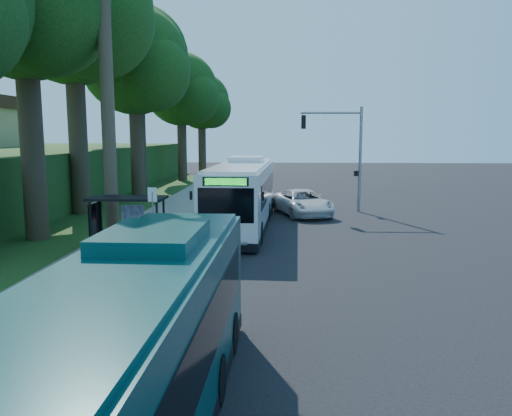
# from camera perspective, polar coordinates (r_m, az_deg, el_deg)

# --- Properties ---
(ground) EXTENTS (140.00, 140.00, 0.00)m
(ground) POSITION_cam_1_polar(r_m,az_deg,el_deg) (24.23, 3.98, -3.95)
(ground) COLOR black
(ground) RESTS_ON ground
(sidewalk) EXTENTS (4.50, 70.00, 0.12)m
(sidewalk) POSITION_cam_1_polar(r_m,az_deg,el_deg) (25.14, -12.93, -3.56)
(sidewalk) COLOR gray
(sidewalk) RESTS_ON ground
(red_curb) EXTENTS (0.25, 30.00, 0.13)m
(red_curb) POSITION_cam_1_polar(r_m,az_deg,el_deg) (20.80, -9.77, -5.94)
(red_curb) COLOR maroon
(red_curb) RESTS_ON ground
(grass_verge) EXTENTS (8.00, 70.00, 0.06)m
(grass_verge) POSITION_cam_1_polar(r_m,az_deg,el_deg) (31.68, -20.46, -1.49)
(grass_verge) COLOR #234719
(grass_verge) RESTS_ON ground
(bus_shelter) EXTENTS (3.20, 1.51, 2.55)m
(bus_shelter) POSITION_cam_1_polar(r_m,az_deg,el_deg) (22.12, -14.96, -0.64)
(bus_shelter) COLOR black
(bus_shelter) RESTS_ON ground
(stop_sign_pole) EXTENTS (0.35, 0.06, 3.17)m
(stop_sign_pole) POSITION_cam_1_polar(r_m,az_deg,el_deg) (19.54, -11.69, -0.88)
(stop_sign_pole) COLOR gray
(stop_sign_pole) RESTS_ON ground
(traffic_signal_pole) EXTENTS (4.10, 0.30, 7.00)m
(traffic_signal_pole) POSITION_cam_1_polar(r_m,az_deg,el_deg) (33.95, 10.14, 6.99)
(traffic_signal_pole) COLOR gray
(traffic_signal_pole) RESTS_ON ground
(tree_0) EXTENTS (8.40, 8.00, 15.70)m
(tree_0) POSITION_cam_1_polar(r_m,az_deg,el_deg) (27.14, -24.91, 20.48)
(tree_0) COLOR #382B1E
(tree_0) RESTS_ON ground
(tree_1) EXTENTS (10.50, 10.00, 18.26)m
(tree_1) POSITION_cam_1_polar(r_m,az_deg,el_deg) (34.98, -20.15, 20.37)
(tree_1) COLOR #382B1E
(tree_1) RESTS_ON ground
(tree_2) EXTENTS (8.82, 8.40, 15.12)m
(tree_2) POSITION_cam_1_polar(r_m,az_deg,el_deg) (41.59, -13.61, 15.48)
(tree_2) COLOR #382B1E
(tree_2) RESTS_ON ground
(tree_3) EXTENTS (10.08, 9.60, 17.28)m
(tree_3) POSITION_cam_1_polar(r_m,az_deg,el_deg) (49.95, -13.28, 16.00)
(tree_3) COLOR #382B1E
(tree_3) RESTS_ON ground
(tree_4) EXTENTS (8.40, 8.00, 14.14)m
(tree_4) POSITION_cam_1_polar(r_m,az_deg,el_deg) (56.88, -8.47, 12.88)
(tree_4) COLOR #382B1E
(tree_4) RESTS_ON ground
(tree_5) EXTENTS (7.35, 7.00, 12.86)m
(tree_5) POSITION_cam_1_polar(r_m,az_deg,el_deg) (64.53, -6.17, 11.70)
(tree_5) COLOR #382B1E
(tree_5) RESTS_ON ground
(white_bus) EXTENTS (3.25, 13.14, 3.89)m
(white_bus) POSITION_cam_1_polar(r_m,az_deg,el_deg) (27.90, -1.52, 1.65)
(white_bus) COLOR white
(white_bus) RESTS_ON ground
(teal_bus) EXTENTS (2.72, 11.64, 3.46)m
(teal_bus) POSITION_cam_1_polar(r_m,az_deg,el_deg) (8.23, -14.86, -16.92)
(teal_bus) COLOR #0A3939
(teal_bus) RESTS_ON ground
(pickup) EXTENTS (4.31, 6.37, 1.62)m
(pickup) POSITION_cam_1_polar(r_m,az_deg,el_deg) (32.49, 5.36, 0.64)
(pickup) COLOR silver
(pickup) RESTS_ON ground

